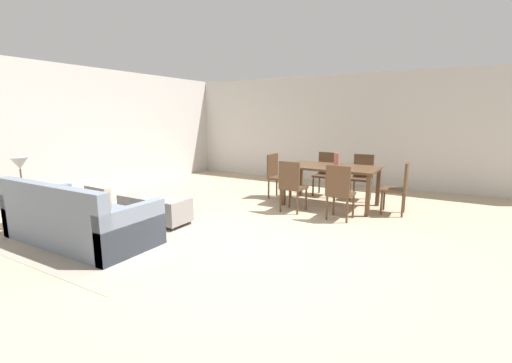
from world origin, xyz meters
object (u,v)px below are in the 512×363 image
at_px(couch, 78,221).
at_px(dining_table, 331,171).
at_px(dining_chair_head_east, 399,185).
at_px(table_lamp, 20,165).
at_px(dining_chair_head_west, 276,173).
at_px(ottoman_table, 155,208).
at_px(side_table, 24,198).
at_px(dining_chair_far_right, 362,174).
at_px(dining_chair_near_left, 291,184).
at_px(dining_chair_far_left, 326,171).
at_px(vase_centerpiece, 337,160).
at_px(dining_chair_near_right, 339,189).

xyz_separation_m(couch, dining_table, (2.36, 3.63, 0.39)).
distance_m(dining_table, dining_chair_head_east, 1.23).
distance_m(table_lamp, dining_chair_head_west, 4.48).
bearing_deg(table_lamp, ottoman_table, 34.21).
bearing_deg(dining_chair_head_west, table_lamp, -125.25).
bearing_deg(side_table, dining_chair_far_right, 46.88).
relative_size(side_table, dining_chair_near_left, 0.60).
relative_size(dining_chair_far_left, dining_chair_head_east, 1.00).
distance_m(dining_chair_far_right, dining_chair_head_west, 1.75).
height_order(dining_chair_far_right, vase_centerpiece, vase_centerpiece).
height_order(side_table, dining_chair_head_west, dining_chair_head_west).
bearing_deg(dining_chair_head_west, dining_table, -1.79).
height_order(couch, table_lamp, table_lamp).
distance_m(couch, dining_table, 4.34).
height_order(dining_chair_far_right, dining_chair_head_east, same).
xyz_separation_m(side_table, dining_table, (3.75, 3.60, 0.24)).
relative_size(table_lamp, vase_centerpiece, 2.09).
distance_m(couch, dining_chair_head_east, 5.09).
distance_m(dining_chair_near_left, dining_chair_far_left, 1.64).
xyz_separation_m(ottoman_table, dining_chair_far_right, (2.49, 3.30, 0.28)).
height_order(dining_chair_head_east, vase_centerpiece, vase_centerpiece).
relative_size(dining_chair_head_east, dining_chair_head_west, 1.00).
bearing_deg(dining_table, ottoman_table, -130.28).
distance_m(dining_chair_head_west, vase_centerpiece, 1.32).
xyz_separation_m(dining_chair_near_right, dining_chair_head_east, (0.80, 0.86, 0.00)).
bearing_deg(vase_centerpiece, dining_chair_far_right, 68.78).
height_order(dining_chair_far_left, vase_centerpiece, vase_centerpiece).
bearing_deg(dining_chair_near_right, side_table, -146.93).
relative_size(side_table, dining_chair_far_right, 0.60).
bearing_deg(dining_chair_far_left, couch, -113.90).
xyz_separation_m(dining_chair_near_left, dining_chair_head_west, (-0.73, 0.85, 0.00)).
distance_m(side_table, dining_chair_far_left, 5.56).
distance_m(table_lamp, dining_chair_near_right, 5.01).
relative_size(ottoman_table, dining_chair_far_right, 1.30).
bearing_deg(dining_chair_far_left, vase_centerpiece, -58.91).
xyz_separation_m(side_table, dining_chair_near_right, (4.18, 2.72, 0.08)).
xyz_separation_m(dining_chair_head_east, vase_centerpiece, (-1.14, 0.05, 0.37)).
height_order(dining_chair_near_right, dining_chair_far_right, same).
relative_size(couch, dining_table, 1.28).
height_order(couch, dining_chair_head_west, dining_chair_head_west).
height_order(side_table, dining_table, dining_table).
bearing_deg(table_lamp, dining_chair_far_right, 46.88).
distance_m(side_table, dining_chair_near_left, 4.32).
distance_m(side_table, dining_table, 5.20).
bearing_deg(dining_chair_far_right, dining_chair_far_left, 179.96).
xyz_separation_m(ottoman_table, dining_chair_head_east, (3.33, 2.46, 0.28)).
bearing_deg(vase_centerpiece, dining_chair_near_right, -69.51).
bearing_deg(dining_table, dining_chair_head_east, -0.68).
distance_m(table_lamp, dining_chair_far_left, 5.57).
distance_m(ottoman_table, table_lamp, 2.12).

